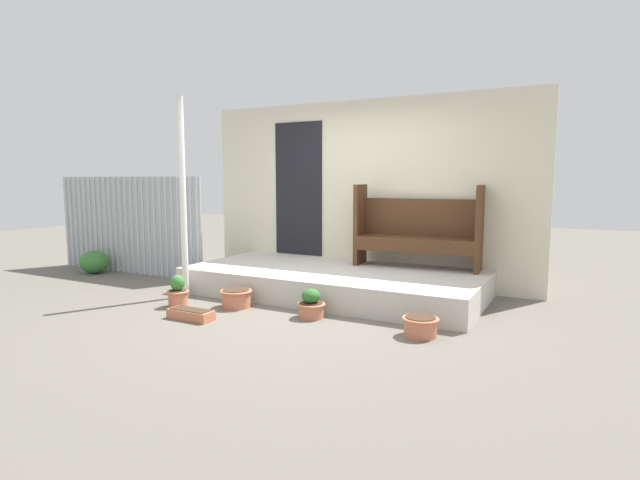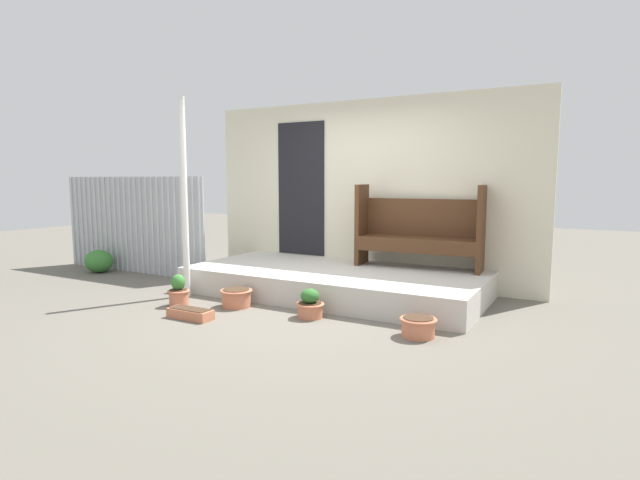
% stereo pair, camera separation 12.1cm
% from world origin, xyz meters
% --- Properties ---
extents(ground_plane, '(24.00, 24.00, 0.00)m').
position_xyz_m(ground_plane, '(0.00, 0.00, 0.00)').
color(ground_plane, '#666056').
extents(porch_slab, '(3.77, 1.78, 0.33)m').
position_xyz_m(porch_slab, '(-0.03, 0.89, 0.16)').
color(porch_slab, beige).
rests_on(porch_slab, ground_plane).
extents(house_wall, '(4.97, 0.08, 2.60)m').
position_xyz_m(house_wall, '(-0.07, 1.80, 1.30)').
color(house_wall, beige).
rests_on(house_wall, ground_plane).
extents(fence_corrugated, '(3.02, 0.05, 1.53)m').
position_xyz_m(fence_corrugated, '(-3.60, 0.73, 0.76)').
color(fence_corrugated, '#ADB2B7').
rests_on(fence_corrugated, ground_plane).
extents(support_post, '(0.08, 0.08, 2.49)m').
position_xyz_m(support_post, '(-1.64, -0.11, 1.25)').
color(support_post, white).
rests_on(support_post, ground_plane).
extents(bench, '(1.65, 0.50, 1.09)m').
position_xyz_m(bench, '(0.87, 1.54, 0.85)').
color(bench, '#4C2D19').
rests_on(bench, porch_slab).
extents(flower_pot_left, '(0.26, 0.26, 0.38)m').
position_xyz_m(flower_pot_left, '(-1.37, -0.54, 0.16)').
color(flower_pot_left, '#C67251').
rests_on(flower_pot_left, ground_plane).
extents(flower_pot_middle, '(0.38, 0.38, 0.21)m').
position_xyz_m(flower_pot_middle, '(-0.75, -0.24, 0.12)').
color(flower_pot_middle, '#C67251').
rests_on(flower_pot_middle, ground_plane).
extents(flower_pot_right, '(0.31, 0.31, 0.32)m').
position_xyz_m(flower_pot_right, '(0.24, -0.22, 0.14)').
color(flower_pot_right, '#C67251').
rests_on(flower_pot_right, ground_plane).
extents(flower_pot_far_right, '(0.35, 0.35, 0.19)m').
position_xyz_m(flower_pot_far_right, '(1.47, -0.30, 0.11)').
color(flower_pot_far_right, '#C67251').
rests_on(flower_pot_far_right, ground_plane).
extents(planter_box_rect, '(0.52, 0.19, 0.11)m').
position_xyz_m(planter_box_rect, '(-0.86, -0.88, 0.06)').
color(planter_box_rect, '#C67251').
rests_on(planter_box_rect, ground_plane).
extents(shrub_by_fence, '(0.46, 0.41, 0.37)m').
position_xyz_m(shrub_by_fence, '(-4.04, 0.42, 0.18)').
color(shrub_by_fence, '#387A33').
rests_on(shrub_by_fence, ground_plane).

